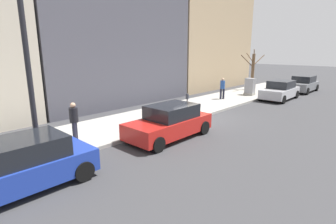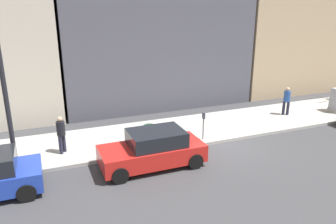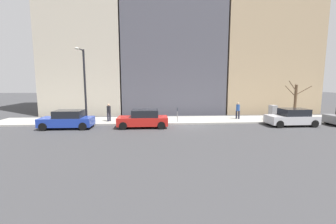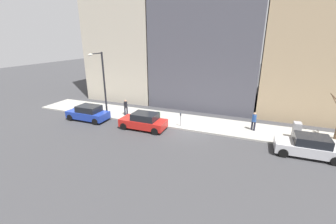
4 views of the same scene
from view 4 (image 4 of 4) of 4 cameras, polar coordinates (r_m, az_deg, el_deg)
ground_plane at (r=20.32m, az=5.02°, el=-4.81°), size 120.00×120.00×0.00m
sidewalk at (r=22.07m, az=6.55°, el=-2.71°), size 4.00×36.00×0.15m
parked_car_silver at (r=18.75m, az=32.05°, el=-7.35°), size 1.98×4.23×1.52m
parked_car_red at (r=20.56m, az=-6.20°, el=-2.35°), size 1.95×4.21×1.52m
parked_car_blue at (r=24.03m, az=-19.61°, el=-0.25°), size 1.94×4.21×1.52m
parking_meter at (r=20.59m, az=3.21°, el=-1.51°), size 0.14×0.10×1.35m
utility_box at (r=20.78m, az=29.82°, el=-4.25°), size 0.83×0.61×1.43m
streetlamp at (r=23.52m, az=-16.35°, el=7.97°), size 1.97×0.32×6.50m
trash_bin at (r=22.00m, az=-2.74°, el=-1.22°), size 0.56×0.56×0.90m
pedestrian_near_meter at (r=21.08m, az=20.99°, el=-1.97°), size 0.36×0.37×1.66m
pedestrian_midblock at (r=24.01m, az=-10.68°, el=1.40°), size 0.36×0.36×1.66m
office_tower_left at (r=29.69m, az=35.14°, el=17.40°), size 11.33×11.33×18.18m
office_block_center at (r=30.01m, az=11.21°, el=21.02°), size 11.94×11.94×19.02m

